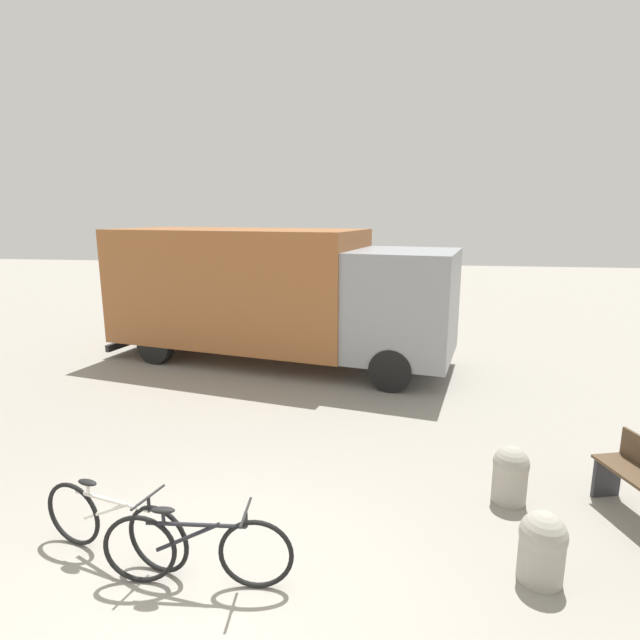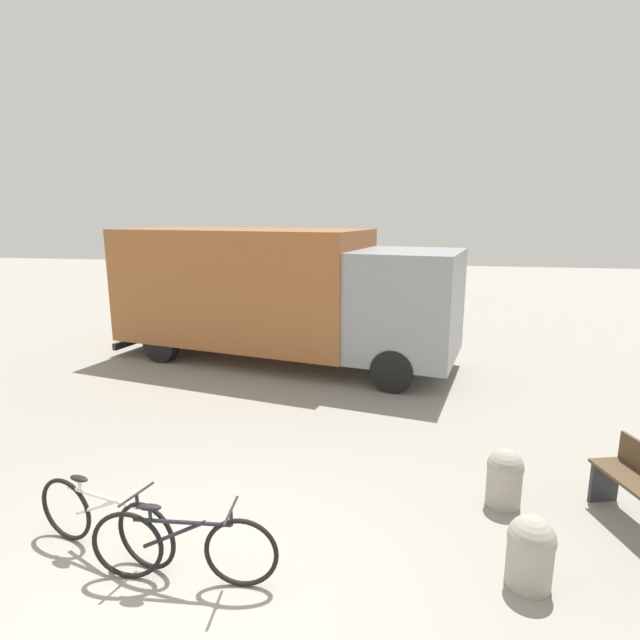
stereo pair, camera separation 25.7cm
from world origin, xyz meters
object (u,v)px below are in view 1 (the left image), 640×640
at_px(delivery_truck, 273,290).
at_px(bicycle_near, 113,524).
at_px(bollard_far_bench, 510,473).
at_px(bicycle_middle, 197,549).
at_px(bollard_near_bench, 542,546).

relative_size(delivery_truck, bicycle_near, 4.74).
relative_size(delivery_truck, bollard_far_bench, 11.85).
height_order(bicycle_near, bicycle_middle, same).
xyz_separation_m(bicycle_middle, bollard_far_bench, (3.07, 1.82, -0.01)).
height_order(bicycle_middle, bollard_near_bench, bicycle_middle).
bearing_deg(bicycle_middle, bollard_near_bench, 4.97).
height_order(delivery_truck, bicycle_near, delivery_truck).
distance_m(bicycle_near, bollard_far_bench, 4.31).
bearing_deg(bollard_near_bench, bicycle_near, -175.95).
distance_m(bicycle_middle, bollard_far_bench, 3.56).
bearing_deg(bollard_near_bench, bollard_far_bench, 89.94).
bearing_deg(bicycle_middle, bicycle_near, 160.99).
distance_m(delivery_truck, bollard_far_bench, 6.72).
bearing_deg(bicycle_middle, delivery_truck, 93.25).
height_order(delivery_truck, bollard_far_bench, delivery_truck).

